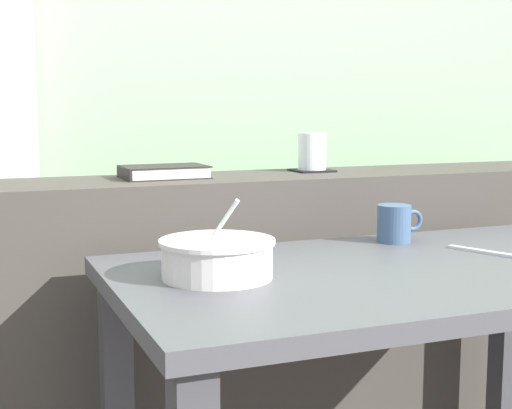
{
  "coord_description": "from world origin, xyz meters",
  "views": [
    {
      "loc": [
        -0.72,
        -1.19,
        1.02
      ],
      "look_at": [
        -0.05,
        0.49,
        0.77
      ],
      "focal_mm": 52.58,
      "sensor_mm": 36.0,
      "label": 1
    }
  ],
  "objects_px": {
    "juice_glass": "(312,153)",
    "ceramic_mug": "(395,223)",
    "soup_bowl": "(217,259)",
    "breakfast_table": "(398,325)",
    "fork_utensil": "(485,252)",
    "coaster_square": "(312,170)",
    "closed_book": "(164,172)"
  },
  "relations": [
    {
      "from": "juice_glass",
      "to": "ceramic_mug",
      "type": "distance_m",
      "value": 0.38
    },
    {
      "from": "soup_bowl",
      "to": "ceramic_mug",
      "type": "xyz_separation_m",
      "value": [
        0.49,
        0.18,
        0.01
      ]
    },
    {
      "from": "breakfast_table",
      "to": "fork_utensil",
      "type": "bearing_deg",
      "value": 10.6
    },
    {
      "from": "ceramic_mug",
      "to": "soup_bowl",
      "type": "bearing_deg",
      "value": -159.22
    },
    {
      "from": "breakfast_table",
      "to": "coaster_square",
      "type": "xyz_separation_m",
      "value": [
        0.09,
        0.58,
        0.25
      ]
    },
    {
      "from": "coaster_square",
      "to": "fork_utensil",
      "type": "bearing_deg",
      "value": -74.65
    },
    {
      "from": "juice_glass",
      "to": "closed_book",
      "type": "distance_m",
      "value": 0.41
    },
    {
      "from": "breakfast_table",
      "to": "soup_bowl",
      "type": "distance_m",
      "value": 0.39
    },
    {
      "from": "breakfast_table",
      "to": "ceramic_mug",
      "type": "distance_m",
      "value": 0.31
    },
    {
      "from": "juice_glass",
      "to": "closed_book",
      "type": "xyz_separation_m",
      "value": [
        -0.41,
        -0.03,
        -0.03
      ]
    },
    {
      "from": "closed_book",
      "to": "fork_utensil",
      "type": "height_order",
      "value": "closed_book"
    },
    {
      "from": "closed_book",
      "to": "soup_bowl",
      "type": "xyz_separation_m",
      "value": [
        -0.04,
        -0.51,
        -0.11
      ]
    },
    {
      "from": "coaster_square",
      "to": "closed_book",
      "type": "relative_size",
      "value": 0.49
    },
    {
      "from": "fork_utensil",
      "to": "breakfast_table",
      "type": "bearing_deg",
      "value": 168.53
    },
    {
      "from": "breakfast_table",
      "to": "closed_book",
      "type": "xyz_separation_m",
      "value": [
        -0.32,
        0.55,
        0.26
      ]
    },
    {
      "from": "breakfast_table",
      "to": "coaster_square",
      "type": "height_order",
      "value": "coaster_square"
    },
    {
      "from": "juice_glass",
      "to": "ceramic_mug",
      "type": "height_order",
      "value": "juice_glass"
    },
    {
      "from": "coaster_square",
      "to": "juice_glass",
      "type": "distance_m",
      "value": 0.05
    },
    {
      "from": "breakfast_table",
      "to": "fork_utensil",
      "type": "height_order",
      "value": "fork_utensil"
    },
    {
      "from": "closed_book",
      "to": "fork_utensil",
      "type": "distance_m",
      "value": 0.77
    },
    {
      "from": "soup_bowl",
      "to": "ceramic_mug",
      "type": "bearing_deg",
      "value": 20.78
    },
    {
      "from": "closed_book",
      "to": "soup_bowl",
      "type": "height_order",
      "value": "closed_book"
    },
    {
      "from": "coaster_square",
      "to": "ceramic_mug",
      "type": "xyz_separation_m",
      "value": [
        0.04,
        -0.35,
        -0.09
      ]
    },
    {
      "from": "ceramic_mug",
      "to": "breakfast_table",
      "type": "bearing_deg",
      "value": -120.13
    },
    {
      "from": "soup_bowl",
      "to": "fork_utensil",
      "type": "xyz_separation_m",
      "value": [
        0.59,
        0.0,
        -0.03
      ]
    },
    {
      "from": "fork_utensil",
      "to": "ceramic_mug",
      "type": "xyz_separation_m",
      "value": [
        -0.11,
        0.18,
        0.04
      ]
    },
    {
      "from": "breakfast_table",
      "to": "juice_glass",
      "type": "distance_m",
      "value": 0.66
    },
    {
      "from": "soup_bowl",
      "to": "ceramic_mug",
      "type": "distance_m",
      "value": 0.52
    },
    {
      "from": "juice_glass",
      "to": "fork_utensil",
      "type": "height_order",
      "value": "juice_glass"
    },
    {
      "from": "breakfast_table",
      "to": "closed_book",
      "type": "distance_m",
      "value": 0.69
    },
    {
      "from": "fork_utensil",
      "to": "juice_glass",
      "type": "bearing_deg",
      "value": 83.28
    },
    {
      "from": "juice_glass",
      "to": "soup_bowl",
      "type": "relative_size",
      "value": 0.46
    }
  ]
}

